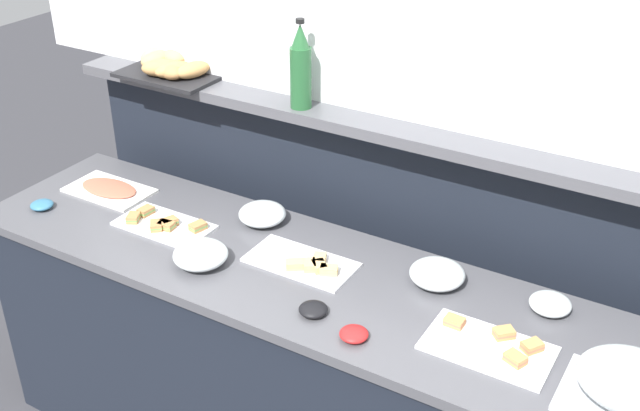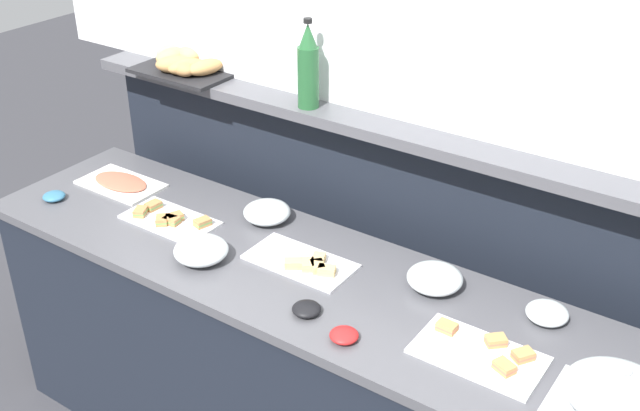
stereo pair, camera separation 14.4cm
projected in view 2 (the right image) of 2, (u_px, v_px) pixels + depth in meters
name	position (u px, v px, depth m)	size (l,w,h in m)	color
ground_plane	(397.00, 388.00, 3.35)	(12.00, 12.00, 0.00)	#38383D
buffet_counter	(318.00, 386.00, 2.70)	(2.59, 0.63, 0.92)	black
back_ledge_unit	(392.00, 268.00, 2.94)	(2.66, 0.22, 1.30)	black
sandwich_platter_rear	(169.00, 219.00, 2.78)	(0.35, 0.18, 0.04)	silver
sandwich_platter_front	(304.00, 263.00, 2.53)	(0.36, 0.18, 0.04)	silver
sandwich_platter_side	(482.00, 353.00, 2.14)	(0.36, 0.20, 0.04)	white
cold_cuts_platter	(121.00, 183.00, 3.03)	(0.33, 0.19, 0.02)	white
serving_cloche	(621.00, 398.00, 1.89)	(0.34, 0.24, 0.17)	#B7BABF
glass_bowl_large	(435.00, 279.00, 2.41)	(0.18, 0.18, 0.07)	silver
glass_bowl_medium	(201.00, 251.00, 2.55)	(0.18, 0.18, 0.07)	silver
glass_bowl_small	(267.00, 213.00, 2.78)	(0.17, 0.17, 0.07)	silver
glass_bowl_extra	(547.00, 314.00, 2.27)	(0.13, 0.13, 0.05)	silver
condiment_bowl_red	(306.00, 309.00, 2.31)	(0.09, 0.09, 0.03)	black
condiment_bowl_dark	(54.00, 196.00, 2.92)	(0.08, 0.08, 0.03)	teal
condiment_bowl_cream	(344.00, 335.00, 2.20)	(0.08, 0.08, 0.03)	red
wine_bottle_green	(308.00, 68.00, 2.67)	(0.08, 0.08, 0.32)	#23562D
bread_basket	(184.00, 62.00, 3.04)	(0.40, 0.30, 0.08)	black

